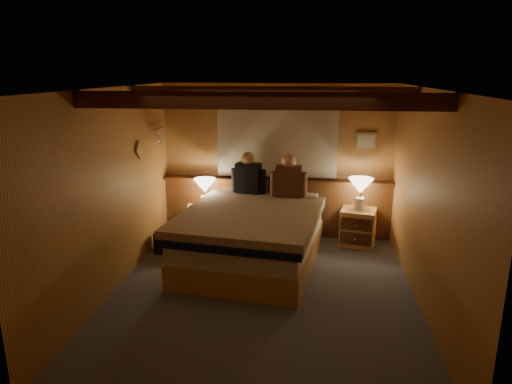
% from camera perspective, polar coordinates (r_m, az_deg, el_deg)
% --- Properties ---
extents(floor, '(4.20, 4.20, 0.00)m').
position_cam_1_polar(floor, '(5.61, 0.85, -12.49)').
color(floor, '#494E57').
rests_on(floor, ground).
extents(ceiling, '(4.20, 4.20, 0.00)m').
position_cam_1_polar(ceiling, '(4.98, 0.96, 12.82)').
color(ceiling, tan).
rests_on(ceiling, wall_back).
extents(wall_back, '(3.60, 0.00, 3.60)m').
position_cam_1_polar(wall_back, '(7.20, 2.65, 3.86)').
color(wall_back, '#CA8A48').
rests_on(wall_back, floor).
extents(wall_left, '(0.00, 4.20, 4.20)m').
position_cam_1_polar(wall_left, '(5.64, -17.61, 0.01)').
color(wall_left, '#CA8A48').
rests_on(wall_left, floor).
extents(wall_right, '(0.00, 4.20, 4.20)m').
position_cam_1_polar(wall_right, '(5.30, 20.65, -1.19)').
color(wall_right, '#CA8A48').
rests_on(wall_right, floor).
extents(wall_front, '(3.60, 0.00, 3.60)m').
position_cam_1_polar(wall_front, '(3.21, -3.09, -10.66)').
color(wall_front, '#CA8A48').
rests_on(wall_front, floor).
extents(wainscot, '(3.60, 0.23, 0.94)m').
position_cam_1_polar(wainscot, '(7.31, 2.54, -1.73)').
color(wainscot, brown).
rests_on(wainscot, wall_back).
extents(curtain_window, '(2.18, 0.09, 1.11)m').
position_cam_1_polar(curtain_window, '(7.08, 2.64, 6.31)').
color(curtain_window, '#4B2412').
rests_on(curtain_window, wall_back).
extents(ceiling_beams, '(3.60, 1.65, 0.16)m').
position_cam_1_polar(ceiling_beams, '(5.13, 1.13, 11.87)').
color(ceiling_beams, '#4B2412').
rests_on(ceiling_beams, ceiling).
extents(coat_rail, '(0.05, 0.55, 0.24)m').
position_cam_1_polar(coat_rail, '(6.96, -12.02, 7.06)').
color(coat_rail, white).
rests_on(coat_rail, wall_left).
extents(framed_print, '(0.30, 0.04, 0.25)m').
position_cam_1_polar(framed_print, '(7.15, 13.58, 6.23)').
color(framed_print, tan).
rests_on(framed_print, wall_back).
extents(bed, '(2.02, 2.48, 0.77)m').
position_cam_1_polar(bed, '(6.25, -0.48, -5.50)').
color(bed, tan).
rests_on(bed, floor).
extents(nightstand_left, '(0.57, 0.53, 0.53)m').
position_cam_1_polar(nightstand_left, '(7.20, -6.58, -3.91)').
color(nightstand_left, tan).
rests_on(nightstand_left, floor).
extents(nightstand_right, '(0.59, 0.55, 0.56)m').
position_cam_1_polar(nightstand_right, '(7.12, 12.61, -4.30)').
color(nightstand_right, tan).
rests_on(nightstand_right, floor).
extents(lamp_left, '(0.34, 0.34, 0.45)m').
position_cam_1_polar(lamp_left, '(7.04, -6.41, 0.59)').
color(lamp_left, silver).
rests_on(lamp_left, nightstand_left).
extents(lamp_right, '(0.37, 0.37, 0.48)m').
position_cam_1_polar(lamp_right, '(6.94, 12.94, 0.52)').
color(lamp_right, silver).
rests_on(lamp_right, nightstand_right).
extents(person_left, '(0.54, 0.27, 0.66)m').
position_cam_1_polar(person_left, '(6.93, -0.96, 1.99)').
color(person_left, black).
rests_on(person_left, bed).
extents(person_right, '(0.55, 0.22, 0.67)m').
position_cam_1_polar(person_right, '(6.73, 4.09, 1.58)').
color(person_right, '#4F301F').
rests_on(person_right, bed).
extents(duffel_bag, '(0.54, 0.34, 0.38)m').
position_cam_1_polar(duffel_bag, '(6.82, -10.13, -6.04)').
color(duffel_bag, black).
rests_on(duffel_bag, floor).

